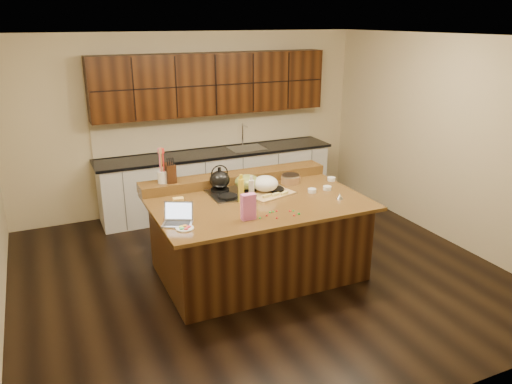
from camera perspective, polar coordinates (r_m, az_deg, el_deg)
name	(u,v)px	position (r m, az deg, el deg)	size (l,w,h in m)	color
room	(258,164)	(5.55, 0.21, 3.26)	(5.52, 5.02, 2.72)	black
island	(258,236)	(5.85, 0.20, -5.10)	(2.40, 1.60, 0.92)	black
back_ledge	(235,178)	(6.27, -2.44, 1.62)	(2.40, 0.30, 0.12)	black
cooktop	(247,191)	(5.93, -0.99, 0.14)	(0.92, 0.52, 0.05)	gray
back_counter	(216,148)	(7.75, -4.60, 5.04)	(3.70, 0.66, 2.40)	silver
kettle	(220,180)	(5.90, -4.18, 1.39)	(0.24, 0.24, 0.22)	black
green_bowl	(247,182)	(5.90, -1.00, 1.16)	(0.30, 0.30, 0.16)	olive
laptop	(178,218)	(5.10, -8.91, -2.92)	(0.37, 0.34, 0.20)	#B7B7BC
oil_bottle	(241,191)	(5.58, -1.71, 0.17)	(0.07, 0.07, 0.27)	yellow
vinegar_bottle	(251,191)	(5.60, -0.52, 0.15)	(0.06, 0.06, 0.25)	silver
wooden_tray	(266,186)	(5.87, 1.20, 0.71)	(0.60, 0.50, 0.21)	tan
ramekin_a	(312,191)	(5.96, 6.42, 0.16)	(0.10, 0.10, 0.04)	white
ramekin_b	(331,179)	(6.42, 8.60, 1.49)	(0.10, 0.10, 0.04)	white
ramekin_c	(327,188)	(6.07, 8.14, 0.46)	(0.10, 0.10, 0.04)	white
strainer_bowl	(291,180)	(6.27, 3.98, 1.43)	(0.24, 0.24, 0.09)	#996B3F
kitchen_timer	(340,196)	(5.78, 9.53, -0.46)	(0.08, 0.08, 0.07)	silver
pink_bag	(248,207)	(5.10, -0.89, -1.70)	(0.15, 0.08, 0.27)	pink
candy_plate	(185,228)	(4.96, -8.14, -4.12)	(0.18, 0.18, 0.01)	white
package_box	(179,205)	(5.38, -8.84, -1.44)	(0.11, 0.08, 0.15)	#F6BF57
utensil_crock	(163,177)	(5.97, -10.62, 1.69)	(0.12, 0.12, 0.14)	white
knife_block	(170,173)	(5.98, -9.80, 2.16)	(0.11, 0.18, 0.22)	black
gumdrop_0	(267,215)	(5.22, 1.27, -2.70)	(0.02, 0.02, 0.02)	red
gumdrop_1	(273,212)	(5.32, 1.99, -2.26)	(0.02, 0.02, 0.02)	#198C26
gumdrop_2	(277,211)	(5.34, 2.39, -2.17)	(0.02, 0.02, 0.02)	red
gumdrop_3	(299,214)	(5.28, 4.98, -2.49)	(0.02, 0.02, 0.02)	#198C26
gumdrop_4	(277,218)	(5.15, 2.38, -2.98)	(0.02, 0.02, 0.02)	red
gumdrop_5	(293,211)	(5.36, 4.30, -2.15)	(0.02, 0.02, 0.02)	#198C26
gumdrop_6	(253,216)	(5.20, -0.35, -2.77)	(0.02, 0.02, 0.02)	red
gumdrop_7	(270,212)	(5.30, 1.61, -2.32)	(0.02, 0.02, 0.02)	#198C26
gumdrop_8	(294,215)	(5.23, 4.38, -2.69)	(0.02, 0.02, 0.02)	red
gumdrop_9	(260,218)	(5.15, 0.46, -2.98)	(0.02, 0.02, 0.02)	#198C26
gumdrop_10	(290,211)	(5.35, 3.91, -2.16)	(0.02, 0.02, 0.02)	red
gumdrop_11	(298,214)	(5.28, 4.87, -2.49)	(0.02, 0.02, 0.02)	#198C26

